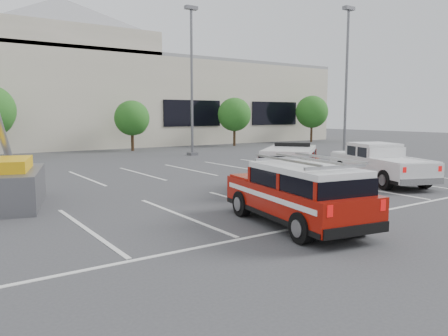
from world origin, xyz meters
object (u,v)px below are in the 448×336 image
object	(u,v)px
tree_far_right	(312,113)
ladder_suv	(298,198)
light_pole_right	(346,81)
light_pole_mid	(192,81)
convention_building	(39,94)
fire_chief_suv	(291,171)
white_pickup	(379,167)
tree_mid_right	(133,119)
tree_right	(235,116)

from	to	relation	value
tree_far_right	ladder_suv	bearing A→B (deg)	-136.26
ladder_suv	light_pole_right	bearing A→B (deg)	46.85
light_pole_mid	ladder_suv	bearing A→B (deg)	-112.53
convention_building	light_pole_right	world-z (taller)	convention_building
fire_chief_suv	convention_building	bearing A→B (deg)	144.83
light_pole_mid	white_pickup	xyz separation A→B (m)	(0.28, -15.28, -4.53)
tree_mid_right	light_pole_mid	distance (m)	6.88
fire_chief_suv	white_pickup	distance (m)	4.48
light_pole_mid	fire_chief_suv	bearing A→B (deg)	-105.90
convention_building	light_pole_right	distance (m)	26.99
convention_building	light_pole_mid	size ratio (longest dim) A/B	5.86
convention_building	tree_right	xyz separation A→B (m)	(14.91, -9.82, -1.95)
tree_right	light_pole_right	world-z (taller)	light_pole_right
convention_building	white_pickup	xyz separation A→B (m)	(7.10, -31.14, -4.06)
ladder_suv	convention_building	bearing A→B (deg)	98.18
convention_building	white_pickup	world-z (taller)	convention_building
tree_right	tree_far_right	world-z (taller)	tree_far_right
tree_mid_right	fire_chief_suv	xyz separation A→B (m)	(-2.23, -20.58, -1.77)
tree_far_right	light_pole_mid	size ratio (longest dim) A/B	0.47
convention_building	tree_far_right	bearing A→B (deg)	-21.51
white_pickup	ladder_suv	distance (m)	8.72
tree_mid_right	fire_chief_suv	distance (m)	20.78
fire_chief_suv	ladder_suv	size ratio (longest dim) A/B	1.05
fire_chief_suv	tree_far_right	bearing A→B (deg)	92.59
convention_building	light_pole_right	size ratio (longest dim) A/B	5.86
light_pole_right	fire_chief_suv	bearing A→B (deg)	-146.99
tree_right	ladder_suv	bearing A→B (deg)	-122.65
convention_building	tree_far_right	distance (m)	26.83
tree_right	tree_far_right	xyz separation A→B (m)	(10.00, 0.00, 0.27)
ladder_suv	tree_mid_right	bearing A→B (deg)	86.43
convention_building	tree_right	size ratio (longest dim) A/B	13.58
tree_far_right	light_pole_right	distance (m)	15.24
tree_right	white_pickup	distance (m)	22.81
ladder_suv	light_pole_mid	bearing A→B (deg)	77.19
convention_building	light_pole_mid	xyz separation A→B (m)	(6.82, -15.86, 0.47)
tree_mid_right	fire_chief_suv	size ratio (longest dim) A/B	0.79
tree_far_right	fire_chief_suv	xyz separation A→B (m)	(-22.23, -20.58, -2.31)
tree_far_right	ladder_suv	world-z (taller)	tree_far_right
light_pole_right	fire_chief_suv	world-z (taller)	light_pole_right
tree_right	tree_far_right	bearing A→B (deg)	0.00
tree_right	ladder_suv	xyz separation A→B (m)	(-15.84, -24.73, -2.05)
light_pole_right	tree_far_right	bearing A→B (deg)	52.96
tree_right	light_pole_mid	size ratio (longest dim) A/B	0.43
convention_building	ladder_suv	world-z (taller)	convention_building
tree_right	light_pole_right	size ratio (longest dim) A/B	0.43
tree_mid_right	tree_far_right	size ratio (longest dim) A/B	0.82
tree_right	fire_chief_suv	distance (m)	24.03
tree_far_right	white_pickup	xyz separation A→B (m)	(-17.81, -21.32, -2.38)
tree_mid_right	light_pole_right	bearing A→B (deg)	-47.83
tree_mid_right	fire_chief_suv	world-z (taller)	tree_mid_right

